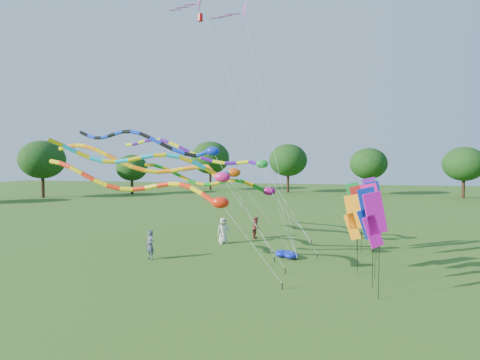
% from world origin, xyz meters
% --- Properties ---
extents(ground, '(160.00, 160.00, 0.00)m').
position_xyz_m(ground, '(0.00, 0.00, 0.00)').
color(ground, '#245616').
rests_on(ground, ground).
extents(tree_ring, '(121.24, 115.97, 9.35)m').
position_xyz_m(tree_ring, '(3.66, -5.20, 5.44)').
color(tree_ring, '#382314').
rests_on(tree_ring, ground).
extents(tube_kite_red, '(13.36, 1.96, 6.60)m').
position_xyz_m(tube_kite_red, '(-4.77, 0.45, 4.58)').
color(tube_kite_red, black).
rests_on(tube_kite_red, ground).
extents(tube_kite_orange, '(14.32, 1.62, 7.62)m').
position_xyz_m(tube_kite_orange, '(-5.52, 2.67, 5.73)').
color(tube_kite_orange, black).
rests_on(tube_kite_orange, ground).
extents(tube_kite_purple, '(15.29, 5.40, 8.30)m').
position_xyz_m(tube_kite_purple, '(-4.62, 8.12, 6.48)').
color(tube_kite_purple, black).
rests_on(tube_kite_purple, ground).
extents(tube_kite_blue, '(14.92, 3.75, 8.71)m').
position_xyz_m(tube_kite_blue, '(-7.07, 5.73, 7.17)').
color(tube_kite_blue, black).
rests_on(tube_kite_blue, ground).
extents(tube_kite_cyan, '(12.58, 4.96, 7.69)m').
position_xyz_m(tube_kite_cyan, '(-4.53, 1.76, 5.87)').
color(tube_kite_cyan, black).
rests_on(tube_kite_cyan, ground).
extents(tube_kite_green, '(12.95, 1.64, 6.30)m').
position_xyz_m(tube_kite_green, '(-3.52, 10.10, 4.32)').
color(tube_kite_green, black).
rests_on(tube_kite_green, ground).
extents(delta_kite_high_a, '(9.60, 5.26, 18.91)m').
position_xyz_m(delta_kite_high_a, '(-4.83, 8.34, 17.13)').
color(delta_kite_high_a, black).
rests_on(delta_kite_high_a, ground).
extents(delta_kite_high_c, '(6.26, 4.54, 16.97)m').
position_xyz_m(delta_kite_high_c, '(-1.50, 7.74, 16.09)').
color(delta_kite_high_c, black).
rests_on(delta_kite_high_c, ground).
extents(banner_pole_magenta_b, '(1.14, 0.39, 4.90)m').
position_xyz_m(banner_pole_magenta_b, '(6.33, 1.95, 3.63)').
color(banner_pole_magenta_b, black).
rests_on(banner_pole_magenta_b, ground).
extents(banner_pole_violet, '(1.16, 0.12, 4.94)m').
position_xyz_m(banner_pole_violet, '(6.92, 7.81, 3.68)').
color(banner_pole_violet, black).
rests_on(banner_pole_violet, ground).
extents(banner_pole_green, '(1.16, 0.25, 4.61)m').
position_xyz_m(banner_pole_green, '(5.88, 7.90, 3.34)').
color(banner_pole_green, black).
rests_on(banner_pole_green, ground).
extents(banner_pole_red, '(1.16, 0.21, 4.45)m').
position_xyz_m(banner_pole_red, '(6.11, 7.35, 3.19)').
color(banner_pole_red, black).
rests_on(banner_pole_red, ground).
extents(banner_pole_magenta_a, '(1.12, 0.45, 4.74)m').
position_xyz_m(banner_pole_magenta_a, '(6.14, -1.30, 3.47)').
color(banner_pole_magenta_a, black).
rests_on(banner_pole_magenta_a, ground).
extents(banner_pole_blue_b, '(1.16, 0.22, 4.80)m').
position_xyz_m(banner_pole_blue_b, '(6.91, 5.89, 3.54)').
color(banner_pole_blue_b, black).
rests_on(banner_pole_blue_b, ground).
extents(banner_pole_orange, '(1.09, 0.55, 4.26)m').
position_xyz_m(banner_pole_orange, '(5.54, 2.72, 3.00)').
color(banner_pole_orange, black).
rests_on(banner_pole_orange, ground).
extents(banner_pole_blue_a, '(1.15, 0.35, 4.82)m').
position_xyz_m(banner_pole_blue_a, '(6.05, 0.34, 3.55)').
color(banner_pole_blue_a, black).
rests_on(banner_pole_blue_a, ground).
extents(blue_nylon_heap, '(1.45, 1.34, 0.45)m').
position_xyz_m(blue_nylon_heap, '(1.94, 5.13, 0.21)').
color(blue_nylon_heap, '#0D1CAB').
rests_on(blue_nylon_heap, ground).
extents(person_a, '(1.09, 1.00, 1.86)m').
position_xyz_m(person_a, '(-3.13, 8.53, 0.93)').
color(person_a, beige).
rests_on(person_a, ground).
extents(person_b, '(0.78, 0.69, 1.79)m').
position_xyz_m(person_b, '(-6.30, 3.09, 0.89)').
color(person_b, '#474E63').
rests_on(person_b, ground).
extents(person_c, '(0.68, 0.84, 1.65)m').
position_xyz_m(person_c, '(-1.11, 10.85, 0.83)').
color(person_c, maroon).
rests_on(person_c, ground).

